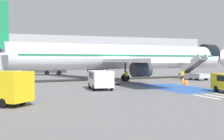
{
  "coord_description": "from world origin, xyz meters",
  "views": [
    {
      "loc": [
        -20.16,
        -44.63,
        3.13
      ],
      "look_at": [
        -3.82,
        -2.08,
        1.67
      ],
      "focal_mm": 50.0,
      "sensor_mm": 36.0,
      "label": 1
    }
  ],
  "objects_px": {
    "service_van_1": "(100,78)",
    "ground_crew_1": "(183,75)",
    "airliner": "(122,57)",
    "ground_crew_2": "(98,76)",
    "terminal_building": "(27,52)",
    "traffic_cone_2": "(4,88)",
    "baggage_cart": "(113,82)",
    "traffic_cone_0": "(183,79)",
    "fuel_tanker": "(42,67)",
    "boarding_stairs_forward": "(194,73)",
    "traffic_cone_1": "(186,82)",
    "ground_crew_0": "(126,75)"
  },
  "relations": [
    {
      "from": "airliner",
      "to": "service_van_1",
      "type": "bearing_deg",
      "value": -37.91
    },
    {
      "from": "ground_crew_0",
      "to": "traffic_cone_0",
      "type": "height_order",
      "value": "ground_crew_0"
    },
    {
      "from": "service_van_1",
      "to": "ground_crew_1",
      "type": "relative_size",
      "value": 2.75
    },
    {
      "from": "traffic_cone_1",
      "to": "terminal_building",
      "type": "height_order",
      "value": "terminal_building"
    },
    {
      "from": "service_van_1",
      "to": "ground_crew_0",
      "type": "height_order",
      "value": "service_van_1"
    },
    {
      "from": "service_van_1",
      "to": "ground_crew_1",
      "type": "height_order",
      "value": "service_van_1"
    },
    {
      "from": "airliner",
      "to": "boarding_stairs_forward",
      "type": "bearing_deg",
      "value": 67.35
    },
    {
      "from": "airliner",
      "to": "service_van_1",
      "type": "relative_size",
      "value": 9.74
    },
    {
      "from": "traffic_cone_0",
      "to": "ground_crew_1",
      "type": "bearing_deg",
      "value": 58.11
    },
    {
      "from": "boarding_stairs_forward",
      "to": "terminal_building",
      "type": "height_order",
      "value": "terminal_building"
    },
    {
      "from": "airliner",
      "to": "traffic_cone_2",
      "type": "height_order",
      "value": "airliner"
    },
    {
      "from": "ground_crew_1",
      "to": "terminal_building",
      "type": "xyz_separation_m",
      "value": [
        -14.41,
        75.84,
        4.95
      ]
    },
    {
      "from": "service_van_1",
      "to": "traffic_cone_2",
      "type": "height_order",
      "value": "service_van_1"
    },
    {
      "from": "fuel_tanker",
      "to": "terminal_building",
      "type": "distance_m",
      "value": 48.75
    },
    {
      "from": "traffic_cone_0",
      "to": "traffic_cone_2",
      "type": "xyz_separation_m",
      "value": [
        -24.54,
        -4.15,
        -0.05
      ]
    },
    {
      "from": "service_van_1",
      "to": "ground_crew_2",
      "type": "height_order",
      "value": "service_van_1"
    },
    {
      "from": "service_van_1",
      "to": "traffic_cone_0",
      "type": "relative_size",
      "value": 7.21
    },
    {
      "from": "ground_crew_1",
      "to": "terminal_building",
      "type": "relative_size",
      "value": 0.01
    },
    {
      "from": "baggage_cart",
      "to": "fuel_tanker",
      "type": "bearing_deg",
      "value": -66.72
    },
    {
      "from": "fuel_tanker",
      "to": "traffic_cone_0",
      "type": "xyz_separation_m",
      "value": [
        15.89,
        -27.96,
        -1.37
      ]
    },
    {
      "from": "fuel_tanker",
      "to": "ground_crew_1",
      "type": "xyz_separation_m",
      "value": [
        16.29,
        -27.31,
        -0.7
      ]
    },
    {
      "from": "traffic_cone_0",
      "to": "terminal_building",
      "type": "height_order",
      "value": "terminal_building"
    },
    {
      "from": "traffic_cone_0",
      "to": "ground_crew_2",
      "type": "bearing_deg",
      "value": 174.02
    },
    {
      "from": "ground_crew_2",
      "to": "terminal_building",
      "type": "bearing_deg",
      "value": -72.41
    },
    {
      "from": "airliner",
      "to": "ground_crew_0",
      "type": "bearing_deg",
      "value": -17.79
    },
    {
      "from": "airliner",
      "to": "baggage_cart",
      "type": "height_order",
      "value": "airliner"
    },
    {
      "from": "traffic_cone_2",
      "to": "terminal_building",
      "type": "height_order",
      "value": "terminal_building"
    },
    {
      "from": "fuel_tanker",
      "to": "ground_crew_0",
      "type": "relative_size",
      "value": 6.22
    },
    {
      "from": "boarding_stairs_forward",
      "to": "fuel_tanker",
      "type": "bearing_deg",
      "value": 122.1
    },
    {
      "from": "ground_crew_0",
      "to": "terminal_building",
      "type": "xyz_separation_m",
      "value": [
        -6.39,
        73.55,
        5.0
      ]
    },
    {
      "from": "boarding_stairs_forward",
      "to": "ground_crew_0",
      "type": "relative_size",
      "value": 3.29
    },
    {
      "from": "ground_crew_0",
      "to": "service_van_1",
      "type": "bearing_deg",
      "value": 38.15
    },
    {
      "from": "ground_crew_0",
      "to": "traffic_cone_1",
      "type": "relative_size",
      "value": 2.36
    },
    {
      "from": "baggage_cart",
      "to": "ground_crew_2",
      "type": "relative_size",
      "value": 1.68
    },
    {
      "from": "traffic_cone_0",
      "to": "fuel_tanker",
      "type": "bearing_deg",
      "value": 119.61
    },
    {
      "from": "fuel_tanker",
      "to": "ground_crew_1",
      "type": "height_order",
      "value": "fuel_tanker"
    },
    {
      "from": "traffic_cone_2",
      "to": "airliner",
      "type": "bearing_deg",
      "value": 30.64
    },
    {
      "from": "traffic_cone_1",
      "to": "ground_crew_0",
      "type": "bearing_deg",
      "value": 124.73
    },
    {
      "from": "ground_crew_2",
      "to": "ground_crew_0",
      "type": "bearing_deg",
      "value": -145.26
    },
    {
      "from": "baggage_cart",
      "to": "airliner",
      "type": "bearing_deg",
      "value": -106.23
    },
    {
      "from": "service_van_1",
      "to": "fuel_tanker",
      "type": "bearing_deg",
      "value": 99.7
    },
    {
      "from": "fuel_tanker",
      "to": "boarding_stairs_forward",
      "type": "bearing_deg",
      "value": -134.12
    },
    {
      "from": "ground_crew_0",
      "to": "traffic_cone_0",
      "type": "relative_size",
      "value": 2.51
    },
    {
      "from": "baggage_cart",
      "to": "traffic_cone_0",
      "type": "distance_m",
      "value": 11.27
    },
    {
      "from": "airliner",
      "to": "fuel_tanker",
      "type": "xyz_separation_m",
      "value": [
        -8.92,
        21.7,
        -1.93
      ]
    },
    {
      "from": "baggage_cart",
      "to": "traffic_cone_0",
      "type": "height_order",
      "value": "baggage_cart"
    },
    {
      "from": "traffic_cone_1",
      "to": "ground_crew_2",
      "type": "bearing_deg",
      "value": 150.09
    },
    {
      "from": "boarding_stairs_forward",
      "to": "traffic_cone_2",
      "type": "distance_m",
      "value": 29.53
    },
    {
      "from": "ground_crew_2",
      "to": "baggage_cart",
      "type": "bearing_deg",
      "value": 135.74
    },
    {
      "from": "fuel_tanker",
      "to": "traffic_cone_0",
      "type": "relative_size",
      "value": 15.58
    }
  ]
}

